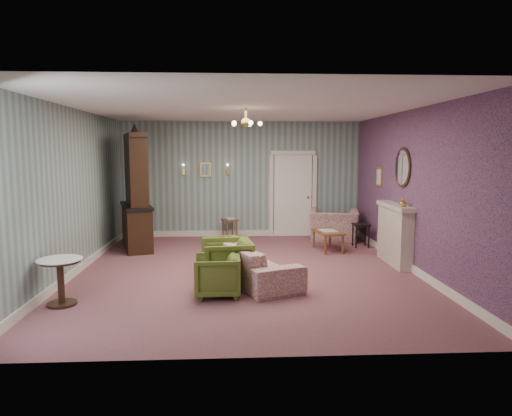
{
  "coord_description": "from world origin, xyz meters",
  "views": [
    {
      "loc": [
        -0.25,
        -8.05,
        2.14
      ],
      "look_at": [
        0.2,
        0.4,
        1.1
      ],
      "focal_mm": 32.07,
      "sensor_mm": 36.0,
      "label": 1
    }
  ],
  "objects": [
    {
      "name": "wall_back",
      "position": [
        0.0,
        3.5,
        1.45
      ],
      "size": [
        6.0,
        0.0,
        6.0
      ],
      "primitive_type": "plane",
      "rotation": [
        1.57,
        0.0,
        0.0
      ],
      "color": "slate",
      "rests_on": "ground"
    },
    {
      "name": "sconce_left",
      "position": [
        -1.45,
        3.44,
        1.7
      ],
      "size": [
        0.16,
        0.12,
        0.3
      ],
      "primitive_type": null,
      "color": "gold",
      "rests_on": "wall_back"
    },
    {
      "name": "olive_chair_a",
      "position": [
        -0.48,
        -1.39,
        0.34
      ],
      "size": [
        0.64,
        0.68,
        0.68
      ],
      "primitive_type": "imported",
      "rotation": [
        0.0,
        0.0,
        -1.55
      ],
      "color": "#556021",
      "rests_on": "floor"
    },
    {
      "name": "coffee_table",
      "position": [
        1.83,
        1.63,
        0.22
      ],
      "size": [
        0.62,
        0.94,
        0.45
      ],
      "primitive_type": null,
      "rotation": [
        0.0,
        0.0,
        0.16
      ],
      "color": "brown",
      "rests_on": "floor"
    },
    {
      "name": "wall_right",
      "position": [
        3.0,
        0.0,
        1.45
      ],
      "size": [
        0.0,
        7.0,
        7.0
      ],
      "primitive_type": "plane",
      "rotation": [
        1.57,
        0.0,
        -1.57
      ],
      "color": "slate",
      "rests_on": "ground"
    },
    {
      "name": "wall_front",
      "position": [
        0.0,
        -3.5,
        1.45
      ],
      "size": [
        6.0,
        0.0,
        6.0
      ],
      "primitive_type": "plane",
      "rotation": [
        -1.57,
        0.0,
        0.0
      ],
      "color": "slate",
      "rests_on": "ground"
    },
    {
      "name": "sofa_chintz",
      "position": [
        0.09,
        -0.59,
        0.42
      ],
      "size": [
        1.39,
        2.23,
        0.84
      ],
      "primitive_type": "imported",
      "rotation": [
        0.0,
        0.0,
        1.95
      ],
      "color": "#943C4D",
      "rests_on": "floor"
    },
    {
      "name": "olive_chair_c",
      "position": [
        -0.39,
        0.07,
        0.33
      ],
      "size": [
        0.8,
        0.82,
        0.67
      ],
      "primitive_type": "imported",
      "rotation": [
        0.0,
        0.0,
        -1.2
      ],
      "color": "#556021",
      "rests_on": "floor"
    },
    {
      "name": "sconce_right",
      "position": [
        -0.35,
        3.44,
        1.7
      ],
      "size": [
        0.16,
        0.12,
        0.3
      ],
      "primitive_type": null,
      "color": "gold",
      "rests_on": "wall_back"
    },
    {
      "name": "framed_print",
      "position": [
        2.97,
        1.75,
        1.6
      ],
      "size": [
        0.04,
        0.34,
        0.42
      ],
      "primitive_type": null,
      "color": "gold",
      "rests_on": "wall_right"
    },
    {
      "name": "mantel_vase",
      "position": [
        2.84,
        0.0,
        1.23
      ],
      "size": [
        0.15,
        0.15,
        0.15
      ],
      "primitive_type": "imported",
      "color": "gold",
      "rests_on": "fireplace"
    },
    {
      "name": "ceiling",
      "position": [
        0.0,
        0.0,
        2.9
      ],
      "size": [
        7.0,
        7.0,
        0.0
      ],
      "primitive_type": "plane",
      "rotation": [
        3.14,
        0.0,
        0.0
      ],
      "color": "white",
      "rests_on": "ground"
    },
    {
      "name": "fireplace",
      "position": [
        2.86,
        0.4,
        0.58
      ],
      "size": [
        0.3,
        1.4,
        1.16
      ],
      "primitive_type": null,
      "color": "beige",
      "rests_on": "floor"
    },
    {
      "name": "door",
      "position": [
        1.3,
        3.46,
        1.08
      ],
      "size": [
        1.12,
        0.12,
        2.16
      ],
      "primitive_type": null,
      "color": "white",
      "rests_on": "floor"
    },
    {
      "name": "side_table_black",
      "position": [
        2.65,
        1.95,
        0.27
      ],
      "size": [
        0.36,
        0.36,
        0.54
      ],
      "primitive_type": null,
      "rotation": [
        0.0,
        0.0,
        -0.0
      ],
      "color": "black",
      "rests_on": "floor"
    },
    {
      "name": "wall_right_floral",
      "position": [
        2.98,
        0.0,
        1.45
      ],
      "size": [
        0.0,
        7.0,
        7.0
      ],
      "primitive_type": "plane",
      "rotation": [
        1.57,
        0.0,
        -1.57
      ],
      "color": "#A85477",
      "rests_on": "ground"
    },
    {
      "name": "olive_chair_b",
      "position": [
        -0.34,
        -0.79,
        0.4
      ],
      "size": [
        0.82,
        0.87,
        0.81
      ],
      "primitive_type": "imported",
      "rotation": [
        0.0,
        0.0,
        -1.45
      ],
      "color": "#556021",
      "rests_on": "floor"
    },
    {
      "name": "chandelier",
      "position": [
        0.0,
        0.0,
        2.63
      ],
      "size": [
        0.56,
        0.56,
        0.36
      ],
      "primitive_type": null,
      "color": "gold",
      "rests_on": "ceiling"
    },
    {
      "name": "wall_left",
      "position": [
        -3.0,
        0.0,
        1.45
      ],
      "size": [
        0.0,
        7.0,
        7.0
      ],
      "primitive_type": "plane",
      "rotation": [
        1.57,
        0.0,
        1.57
      ],
      "color": "slate",
      "rests_on": "ground"
    },
    {
      "name": "gilt_mirror_back",
      "position": [
        -0.9,
        3.46,
        1.7
      ],
      "size": [
        0.28,
        0.06,
        0.36
      ],
      "primitive_type": null,
      "color": "gold",
      "rests_on": "wall_back"
    },
    {
      "name": "oval_mirror",
      "position": [
        2.96,
        0.4,
        1.85
      ],
      "size": [
        0.04,
        0.76,
        0.84
      ],
      "primitive_type": null,
      "color": "white",
      "rests_on": "wall_right"
    },
    {
      "name": "dresser",
      "position": [
        -2.37,
        2.13,
        1.35
      ],
      "size": [
        1.02,
        1.71,
        2.7
      ],
      "primitive_type": null,
      "rotation": [
        0.0,
        0.0,
        0.3
      ],
      "color": "black",
      "rests_on": "floor"
    },
    {
      "name": "floor",
      "position": [
        0.0,
        0.0,
        0.0
      ],
      "size": [
        7.0,
        7.0,
        0.0
      ],
      "primitive_type": "plane",
      "color": "#844C54",
      "rests_on": "ground"
    },
    {
      "name": "pedestal_table",
      "position": [
        -2.65,
        -1.7,
        0.33
      ],
      "size": [
        0.63,
        0.63,
        0.67
      ],
      "primitive_type": null,
      "rotation": [
        0.0,
        0.0,
        0.02
      ],
      "color": "black",
      "rests_on": "floor"
    },
    {
      "name": "wingback_chair",
      "position": [
        2.22,
        2.78,
        0.5
      ],
      "size": [
        1.27,
        0.97,
        1.0
      ],
      "primitive_type": "imported",
      "rotation": [
        0.0,
        0.0,
        2.93
      ],
      "color": "#943C4D",
      "rests_on": "floor"
    },
    {
      "name": "nesting_table",
      "position": [
        -0.31,
        3.15,
        0.27
      ],
      "size": [
        0.44,
        0.49,
        0.53
      ],
      "primitive_type": null,
      "rotation": [
        0.0,
        0.0,
        0.36
      ],
      "color": "brown",
      "rests_on": "floor"
    },
    {
      "name": "burgundy_cushion",
      "position": [
        2.17,
        2.63,
        0.48
      ],
      "size": [
        0.41,
        0.28,
        0.39
      ],
      "primitive_type": "cube",
      "rotation": [
        0.17,
        0.0,
        -0.35
      ],
      "color": "maroon",
      "rests_on": "wingback_chair"
    }
  ]
}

